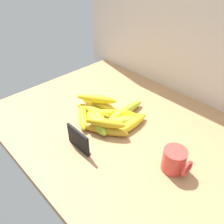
{
  "coord_description": "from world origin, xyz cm",
  "views": [
    {
      "loc": [
        44.58,
        -50.89,
        62.33
      ],
      "look_at": [
        -7.93,
        -0.75,
        8.0
      ],
      "focal_mm": 37.21,
      "sensor_mm": 36.0,
      "label": 1
    }
  ],
  "objects_px": {
    "banana_3": "(93,111)",
    "banana_10": "(111,114)",
    "banana_5": "(99,105)",
    "coffee_mug": "(175,160)",
    "banana_9": "(104,130)",
    "chalkboard_sign": "(78,140)",
    "banana_12": "(96,99)",
    "banana_7": "(97,123)",
    "banana_11": "(105,123)",
    "banana_1": "(116,123)",
    "banana_4": "(125,120)",
    "banana_2": "(131,124)",
    "banana_8": "(125,111)",
    "banana_6": "(99,118)",
    "banana_0": "(83,117)"
  },
  "relations": [
    {
      "from": "coffee_mug",
      "to": "banana_6",
      "type": "bearing_deg",
      "value": -177.73
    },
    {
      "from": "banana_0",
      "to": "banana_11",
      "type": "xyz_separation_m",
      "value": [
        0.12,
        0.01,
        0.03
      ]
    },
    {
      "from": "banana_8",
      "to": "banana_2",
      "type": "bearing_deg",
      "value": -33.4
    },
    {
      "from": "banana_2",
      "to": "banana_7",
      "type": "bearing_deg",
      "value": -134.14
    },
    {
      "from": "banana_0",
      "to": "banana_10",
      "type": "relative_size",
      "value": 0.76
    },
    {
      "from": "banana_8",
      "to": "banana_11",
      "type": "relative_size",
      "value": 1.26
    },
    {
      "from": "banana_3",
      "to": "banana_8",
      "type": "height_order",
      "value": "banana_8"
    },
    {
      "from": "banana_5",
      "to": "banana_12",
      "type": "xyz_separation_m",
      "value": [
        -0.0,
        -0.01,
        0.04
      ]
    },
    {
      "from": "banana_1",
      "to": "banana_3",
      "type": "bearing_deg",
      "value": -175.99
    },
    {
      "from": "banana_2",
      "to": "banana_6",
      "type": "xyz_separation_m",
      "value": [
        -0.12,
        -0.06,
        0.0
      ]
    },
    {
      "from": "banana_0",
      "to": "banana_12",
      "type": "xyz_separation_m",
      "value": [
        -0.02,
        0.09,
        0.04
      ]
    },
    {
      "from": "banana_10",
      "to": "banana_11",
      "type": "height_order",
      "value": "banana_11"
    },
    {
      "from": "banana_8",
      "to": "banana_11",
      "type": "xyz_separation_m",
      "value": [
        0.03,
        -0.14,
        0.03
      ]
    },
    {
      "from": "chalkboard_sign",
      "to": "banana_7",
      "type": "xyz_separation_m",
      "value": [
        -0.04,
        0.12,
        -0.02
      ]
    },
    {
      "from": "banana_9",
      "to": "chalkboard_sign",
      "type": "bearing_deg",
      "value": -89.66
    },
    {
      "from": "chalkboard_sign",
      "to": "banana_12",
      "type": "xyz_separation_m",
      "value": [
        -0.13,
        0.19,
        0.02
      ]
    },
    {
      "from": "banana_4",
      "to": "banana_2",
      "type": "bearing_deg",
      "value": -8.23
    },
    {
      "from": "banana_4",
      "to": "banana_5",
      "type": "relative_size",
      "value": 1.02
    },
    {
      "from": "banana_7",
      "to": "banana_3",
      "type": "bearing_deg",
      "value": 148.71
    },
    {
      "from": "banana_4",
      "to": "banana_10",
      "type": "distance_m",
      "value": 0.07
    },
    {
      "from": "banana_9",
      "to": "banana_10",
      "type": "distance_m",
      "value": 0.1
    },
    {
      "from": "banana_4",
      "to": "banana_10",
      "type": "bearing_deg",
      "value": -169.35
    },
    {
      "from": "banana_4",
      "to": "banana_6",
      "type": "height_order",
      "value": "banana_6"
    },
    {
      "from": "banana_0",
      "to": "banana_7",
      "type": "bearing_deg",
      "value": 9.25
    },
    {
      "from": "banana_8",
      "to": "banana_9",
      "type": "xyz_separation_m",
      "value": [
        0.03,
        -0.15,
        -0.0
      ]
    },
    {
      "from": "banana_5",
      "to": "banana_9",
      "type": "height_order",
      "value": "banana_5"
    },
    {
      "from": "banana_7",
      "to": "banana_6",
      "type": "bearing_deg",
      "value": 128.27
    },
    {
      "from": "banana_0",
      "to": "banana_4",
      "type": "xyz_separation_m",
      "value": [
        0.13,
        0.11,
        -0.0
      ]
    },
    {
      "from": "banana_7",
      "to": "chalkboard_sign",
      "type": "bearing_deg",
      "value": -70.29
    },
    {
      "from": "banana_0",
      "to": "banana_12",
      "type": "distance_m",
      "value": 0.1
    },
    {
      "from": "banana_9",
      "to": "banana_0",
      "type": "bearing_deg",
      "value": -174.63
    },
    {
      "from": "banana_4",
      "to": "banana_6",
      "type": "distance_m",
      "value": 0.11
    },
    {
      "from": "banana_0",
      "to": "banana_11",
      "type": "height_order",
      "value": "banana_11"
    },
    {
      "from": "banana_9",
      "to": "banana_11",
      "type": "xyz_separation_m",
      "value": [
        0.01,
        0.0,
        0.03
      ]
    },
    {
      "from": "chalkboard_sign",
      "to": "banana_11",
      "type": "bearing_deg",
      "value": 87.4
    },
    {
      "from": "banana_2",
      "to": "banana_6",
      "type": "height_order",
      "value": "banana_6"
    },
    {
      "from": "banana_10",
      "to": "banana_11",
      "type": "bearing_deg",
      "value": -56.06
    },
    {
      "from": "banana_0",
      "to": "banana_10",
      "type": "xyz_separation_m",
      "value": [
        0.06,
        0.1,
        0.0
      ]
    },
    {
      "from": "banana_4",
      "to": "banana_11",
      "type": "relative_size",
      "value": 1.18
    },
    {
      "from": "coffee_mug",
      "to": "banana_1",
      "type": "relative_size",
      "value": 0.51
    },
    {
      "from": "banana_9",
      "to": "banana_7",
      "type": "bearing_deg",
      "value": 178.59
    },
    {
      "from": "banana_3",
      "to": "banana_10",
      "type": "relative_size",
      "value": 0.82
    },
    {
      "from": "coffee_mug",
      "to": "banana_12",
      "type": "height_order",
      "value": "coffee_mug"
    },
    {
      "from": "banana_7",
      "to": "banana_11",
      "type": "relative_size",
      "value": 0.98
    },
    {
      "from": "banana_4",
      "to": "banana_6",
      "type": "xyz_separation_m",
      "value": [
        -0.08,
        -0.07,
        0.0
      ]
    },
    {
      "from": "banana_5",
      "to": "coffee_mug",
      "type": "bearing_deg",
      "value": -6.22
    },
    {
      "from": "banana_12",
      "to": "banana_7",
      "type": "bearing_deg",
      "value": -40.41
    },
    {
      "from": "banana_0",
      "to": "banana_1",
      "type": "relative_size",
      "value": 0.89
    },
    {
      "from": "chalkboard_sign",
      "to": "banana_11",
      "type": "height_order",
      "value": "chalkboard_sign"
    },
    {
      "from": "banana_6",
      "to": "banana_7",
      "type": "height_order",
      "value": "banana_7"
    }
  ]
}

